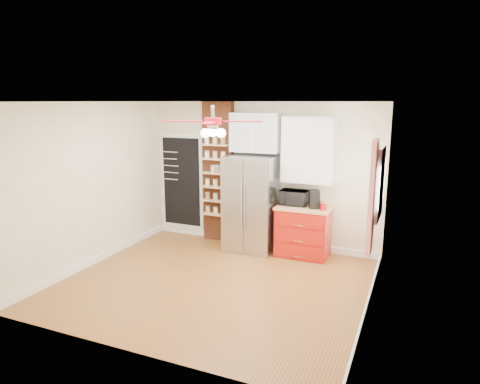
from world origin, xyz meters
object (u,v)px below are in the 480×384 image
at_px(toaster_oven, 294,198).
at_px(canister_left, 323,207).
at_px(coffee_maker, 314,199).
at_px(pantry_jar_oats, 213,169).
at_px(fridge, 251,203).
at_px(red_cabinet, 303,231).
at_px(ceiling_fan, 213,122).

bearing_deg(toaster_oven, canister_left, -17.72).
height_order(coffee_maker, pantry_jar_oats, pantry_jar_oats).
bearing_deg(fridge, red_cabinet, 2.95).
bearing_deg(fridge, toaster_oven, 7.12).
bearing_deg(toaster_oven, coffee_maker, -10.05).
distance_m(coffee_maker, canister_left, 0.23).
xyz_separation_m(coffee_maker, pantry_jar_oats, (-2.00, 0.13, 0.38)).
relative_size(red_cabinet, toaster_oven, 1.97).
bearing_deg(canister_left, red_cabinet, 159.24).
distance_m(ceiling_fan, pantry_jar_oats, 2.22).
distance_m(coffee_maker, pantry_jar_oats, 2.04).
distance_m(ceiling_fan, canister_left, 2.48).
relative_size(canister_left, pantry_jar_oats, 0.98).
xyz_separation_m(toaster_oven, pantry_jar_oats, (-1.61, 0.06, 0.41)).
distance_m(fridge, coffee_maker, 1.17).
height_order(ceiling_fan, coffee_maker, ceiling_fan).
xyz_separation_m(red_cabinet, coffee_maker, (0.19, -0.03, 0.60)).
xyz_separation_m(ceiling_fan, coffee_maker, (1.11, 1.65, -1.37)).
distance_m(canister_left, pantry_jar_oats, 2.25).
bearing_deg(coffee_maker, ceiling_fan, -143.09).
height_order(fridge, pantry_jar_oats, fridge).
bearing_deg(toaster_oven, pantry_jar_oats, 178.48).
bearing_deg(fridge, pantry_jar_oats, 169.81).
xyz_separation_m(red_cabinet, canister_left, (0.37, -0.14, 0.51)).
relative_size(red_cabinet, coffee_maker, 3.03).
bearing_deg(fridge, coffee_maker, 1.24).
height_order(ceiling_fan, toaster_oven, ceiling_fan).
relative_size(fridge, canister_left, 13.41).
relative_size(toaster_oven, canister_left, 3.66).
xyz_separation_m(toaster_oven, canister_left, (0.57, -0.19, -0.07)).
bearing_deg(coffee_maker, red_cabinet, 153.04).
bearing_deg(canister_left, toaster_oven, 161.84).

